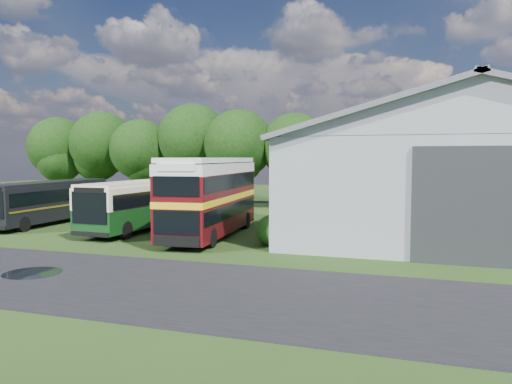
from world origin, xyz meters
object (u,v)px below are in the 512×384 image
(storage_shed, at_px, (459,163))
(bus_dark_single, at_px, (49,201))
(bus_green_single, at_px, (146,203))
(bus_maroon_double, at_px, (211,197))

(storage_shed, xyz_separation_m, bus_dark_single, (-26.34, -6.77, -2.63))
(storage_shed, height_order, bus_green_single, storage_shed)
(bus_maroon_double, distance_m, bus_dark_single, 12.84)
(bus_green_single, height_order, bus_maroon_double, bus_maroon_double)
(storage_shed, distance_m, bus_maroon_double, 16.07)
(bus_maroon_double, height_order, bus_dark_single, bus_maroon_double)
(bus_maroon_double, bearing_deg, storage_shed, 25.71)
(storage_shed, distance_m, bus_dark_single, 27.33)
(bus_maroon_double, bearing_deg, bus_dark_single, 167.42)
(bus_green_single, xyz_separation_m, bus_maroon_double, (5.11, -1.50, 0.62))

